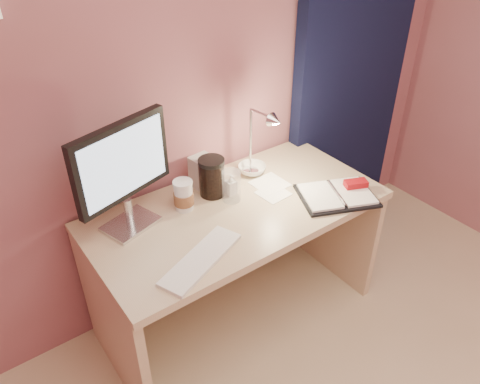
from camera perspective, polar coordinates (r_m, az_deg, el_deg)
room at (r=2.80m, az=12.22°, el=14.95°), size 3.50×3.50×3.50m
desk at (r=2.38m, az=-1.37°, el=-5.38°), size 1.40×0.70×0.73m
monitor at (r=1.97m, az=-14.24°, el=2.83°), size 0.46×0.23×0.50m
keyboard at (r=1.91m, az=-4.76°, el=-8.17°), size 0.43×0.27×0.02m
planner at (r=2.31m, az=11.89°, el=-0.24°), size 0.43×0.39×0.06m
paper_a at (r=2.29m, az=4.07°, el=-0.16°), size 0.15×0.15×0.00m
paper_b at (r=2.36m, az=3.65°, el=1.01°), size 0.17×0.17×0.00m
coffee_cup at (r=2.16m, az=-6.89°, el=-0.49°), size 0.09×0.09×0.15m
clear_cup at (r=2.20m, az=-1.06°, el=0.74°), size 0.09×0.09×0.16m
bowl at (r=2.44m, az=1.47°, el=2.80°), size 0.17×0.17×0.05m
lotion_bottle at (r=2.26m, az=-1.12°, el=0.95°), size 0.05×0.05×0.11m
dark_jar at (r=2.24m, az=-3.44°, el=1.61°), size 0.12×0.12×0.17m
product_box at (r=2.32m, az=-4.66°, el=2.57°), size 0.11×0.10×0.16m
desk_lamp at (r=2.26m, az=2.48°, el=6.40°), size 0.11×0.24×0.38m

